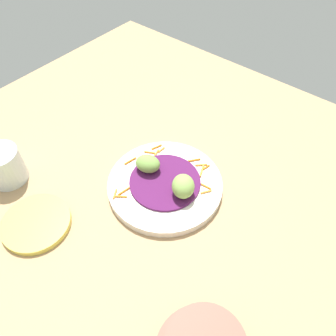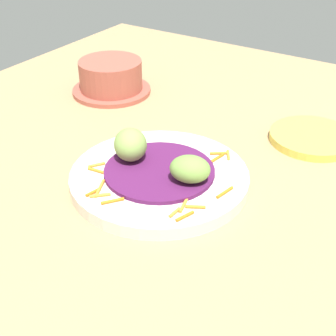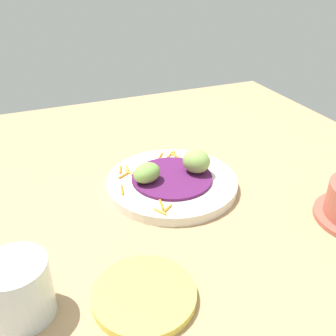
{
  "view_description": "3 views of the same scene",
  "coord_description": "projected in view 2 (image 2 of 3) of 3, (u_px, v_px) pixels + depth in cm",
  "views": [
    {
      "loc": [
        -31.35,
        28.74,
        58.36
      ],
      "look_at": [
        -3.02,
        -5.85,
        6.3
      ],
      "focal_mm": 35.32,
      "sensor_mm": 36.0,
      "label": 1
    },
    {
      "loc": [
        27.55,
        -50.57,
        39.66
      ],
      "look_at": [
        -1.81,
        -4.8,
        5.51
      ],
      "focal_mm": 52.77,
      "sensor_mm": 36.0,
      "label": 2
    },
    {
      "loc": [
        20.19,
        51.58,
        40.76
      ],
      "look_at": [
        -2.87,
        -4.11,
        6.24
      ],
      "focal_mm": 40.92,
      "sensor_mm": 36.0,
      "label": 3
    }
  ],
  "objects": [
    {
      "name": "main_plate",
      "position": [
        159.0,
        178.0,
        0.67
      ],
      "size": [
        24.22,
        24.22,
        1.77
      ],
      "primitive_type": "cylinder",
      "color": "silver",
      "rests_on": "table_surface"
    },
    {
      "name": "table_surface",
      "position": [
        197.0,
        184.0,
        0.69
      ],
      "size": [
        110.0,
        110.0,
        2.0
      ],
      "primitive_type": "cube",
      "color": "tan",
      "rests_on": "ground"
    },
    {
      "name": "guac_scoop_center",
      "position": [
        190.0,
        169.0,
        0.63
      ],
      "size": [
        6.4,
        5.75,
        3.49
      ],
      "primitive_type": "ellipsoid",
      "rotation": [
        0.0,
        0.0,
        5.07
      ],
      "color": "#759E47",
      "rests_on": "cabbage_bed"
    },
    {
      "name": "carrot_garnish",
      "position": [
        159.0,
        184.0,
        0.64
      ],
      "size": [
        19.2,
        20.08,
        0.4
      ],
      "color": "orange",
      "rests_on": "main_plate"
    },
    {
      "name": "terracotta_bowl",
      "position": [
        111.0,
        78.0,
        0.92
      ],
      "size": [
        14.74,
        14.74,
        6.24
      ],
      "color": "#A85142",
      "rests_on": "table_surface"
    },
    {
      "name": "guac_scoop_left",
      "position": [
        130.0,
        145.0,
        0.67
      ],
      "size": [
        6.83,
        6.91,
        4.46
      ],
      "primitive_type": "ellipsoid",
      "rotation": [
        0.0,
        0.0,
        2.28
      ],
      "color": "#84A851",
      "rests_on": "cabbage_bed"
    },
    {
      "name": "cabbage_bed",
      "position": [
        159.0,
        171.0,
        0.66
      ],
      "size": [
        14.97,
        14.97,
        0.55
      ],
      "primitive_type": "cylinder",
      "color": "#51194C",
      "rests_on": "main_plate"
    },
    {
      "name": "side_plate_small",
      "position": [
        312.0,
        137.0,
        0.77
      ],
      "size": [
        13.37,
        13.37,
        1.22
      ],
      "primitive_type": "cylinder",
      "color": "#E0CC4C",
      "rests_on": "table_surface"
    }
  ]
}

